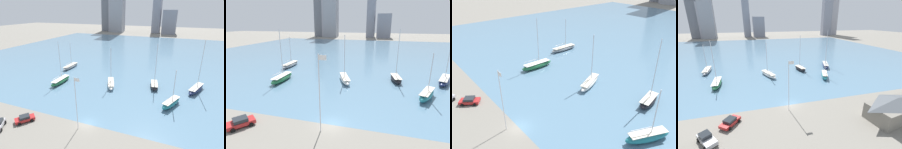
# 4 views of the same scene
# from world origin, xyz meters

# --- Properties ---
(ground_plane) EXTENTS (500.00, 500.00, 0.00)m
(ground_plane) POSITION_xyz_m (0.00, 0.00, 0.00)
(ground_plane) COLOR gray
(harbor_water) EXTENTS (180.00, 140.00, 0.00)m
(harbor_water) POSITION_xyz_m (0.00, 70.00, 0.00)
(harbor_water) COLOR slate
(harbor_water) RESTS_ON ground_plane
(boat_shed) EXTENTS (13.41, 7.86, 4.84)m
(boat_shed) POSITION_xyz_m (20.74, -10.90, 2.42)
(boat_shed) COLOR slate
(boat_shed) RESTS_ON ground_plane
(flag_pole) EXTENTS (1.24, 0.14, 12.21)m
(flag_pole) POSITION_xyz_m (-1.06, -2.03, 6.60)
(flag_pole) COLOR silver
(flag_pole) RESTS_ON ground_plane
(distant_city_skyline) EXTENTS (185.86, 20.86, 73.52)m
(distant_city_skyline) POSITION_xyz_m (-3.78, 169.74, 26.45)
(distant_city_skyline) COLOR slate
(distant_city_skyline) RESTS_ON ground_plane
(sailboat_teal) EXTENTS (5.45, 8.70, 10.14)m
(sailboat_teal) POSITION_xyz_m (17.29, 15.33, 0.99)
(sailboat_teal) COLOR #1E757F
(sailboat_teal) RESTS_ON harbor_water
(sailboat_green) EXTENTS (2.74, 10.07, 14.56)m
(sailboat_green) POSITION_xyz_m (-20.31, 17.66, 0.96)
(sailboat_green) COLOR #236B3D
(sailboat_green) RESTS_ON harbor_water
(sailboat_white) EXTENTS (5.87, 10.17, 12.99)m
(sailboat_white) POSITION_xyz_m (-2.83, 22.03, 0.87)
(sailboat_white) COLOR white
(sailboat_white) RESTS_ON harbor_water
(sailboat_gray) EXTENTS (2.78, 10.97, 11.05)m
(sailboat_gray) POSITION_xyz_m (-26.72, 33.43, 0.80)
(sailboat_gray) COLOR gray
(sailboat_gray) RESTS_ON harbor_water
(sailboat_navy) EXTENTS (6.19, 10.78, 16.42)m
(sailboat_navy) POSITION_xyz_m (24.13, 27.71, 0.96)
(sailboat_navy) COLOR #19234C
(sailboat_navy) RESTS_ON harbor_water
(sailboat_black) EXTENTS (3.83, 8.00, 14.64)m
(sailboat_black) POSITION_xyz_m (11.27, 25.85, 0.92)
(sailboat_black) COLOR black
(sailboat_black) RESTS_ON harbor_water
(parked_pickup_silver) EXTENTS (4.11, 4.76, 1.77)m
(parked_pickup_silver) POSITION_xyz_m (-17.63, -8.26, 0.89)
(parked_pickup_silver) COLOR #B7B7BC
(parked_pickup_silver) RESTS_ON ground_plane
(parked_sedan_red) EXTENTS (4.20, 4.65, 1.48)m
(parked_sedan_red) POSITION_xyz_m (-14.16, -4.21, 0.76)
(parked_sedan_red) COLOR #B22323
(parked_sedan_red) RESTS_ON ground_plane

